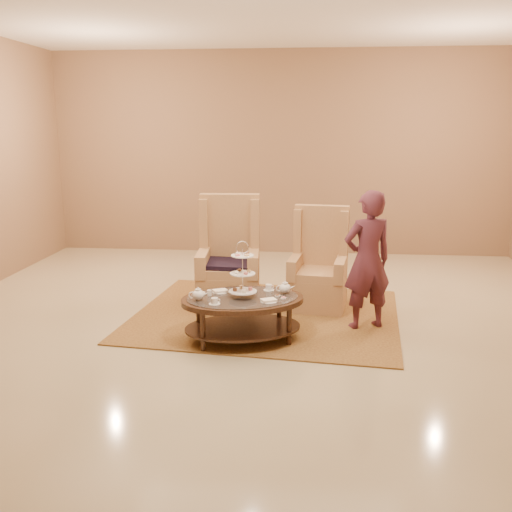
# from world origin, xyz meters

# --- Properties ---
(ground) EXTENTS (8.00, 8.00, 0.00)m
(ground) POSITION_xyz_m (0.00, 0.00, 0.00)
(ground) COLOR beige
(ground) RESTS_ON ground
(ceiling) EXTENTS (8.00, 8.00, 0.02)m
(ceiling) POSITION_xyz_m (0.00, 0.00, 0.00)
(ceiling) COLOR silver
(ceiling) RESTS_ON ground
(wall_back) EXTENTS (8.00, 0.04, 3.50)m
(wall_back) POSITION_xyz_m (0.00, 4.00, 1.75)
(wall_back) COLOR #8D6A4D
(wall_back) RESTS_ON ground
(rug) EXTENTS (3.36, 2.90, 0.02)m
(rug) POSITION_xyz_m (0.03, 0.46, 0.01)
(rug) COLOR olive
(rug) RESTS_ON ground
(tea_table) EXTENTS (1.49, 1.21, 1.08)m
(tea_table) POSITION_xyz_m (-0.16, -0.37, 0.39)
(tea_table) COLOR black
(tea_table) RESTS_ON ground
(armchair_left) EXTENTS (0.80, 0.83, 1.40)m
(armchair_left) POSITION_xyz_m (-0.47, 0.83, 0.47)
(armchair_left) COLOR tan
(armchair_left) RESTS_ON ground
(armchair_right) EXTENTS (0.77, 0.79, 1.26)m
(armchair_right) POSITION_xyz_m (0.65, 0.90, 0.42)
(armchair_right) COLOR tan
(armchair_right) RESTS_ON ground
(person) EXTENTS (0.67, 0.56, 1.56)m
(person) POSITION_xyz_m (1.17, 0.15, 0.78)
(person) COLOR #50222F
(person) RESTS_ON ground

